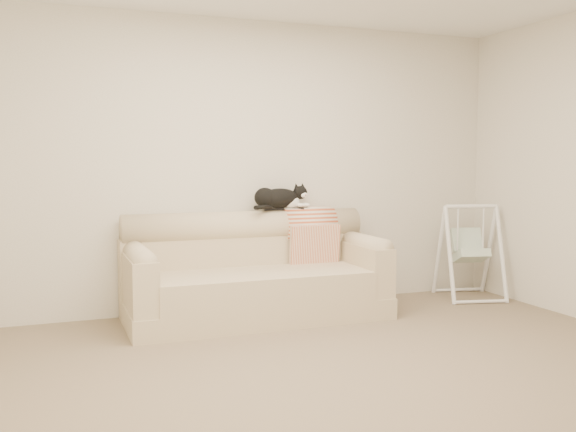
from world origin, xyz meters
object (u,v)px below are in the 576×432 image
at_px(remote_b, 295,209).
at_px(sofa, 254,277).
at_px(baby_swing, 470,251).
at_px(tuxedo_cat, 279,198).
at_px(remote_a, 274,209).

bearing_deg(remote_b, sofa, -154.30).
bearing_deg(sofa, baby_swing, -0.20).
distance_m(remote_b, tuxedo_cat, 0.18).
relative_size(sofa, baby_swing, 2.37).
height_order(sofa, baby_swing, baby_swing).
xyz_separation_m(remote_a, tuxedo_cat, (0.05, -0.02, 0.10)).
distance_m(sofa, remote_a, 0.67).
xyz_separation_m(remote_b, tuxedo_cat, (-0.14, 0.02, 0.10)).
xyz_separation_m(sofa, remote_b, (0.46, 0.22, 0.56)).
height_order(remote_b, baby_swing, baby_swing).
xyz_separation_m(sofa, remote_a, (0.27, 0.25, 0.56)).
relative_size(remote_a, remote_b, 1.03).
height_order(sofa, remote_a, remote_a).
relative_size(tuxedo_cat, baby_swing, 0.64).
bearing_deg(baby_swing, tuxedo_cat, 172.63).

